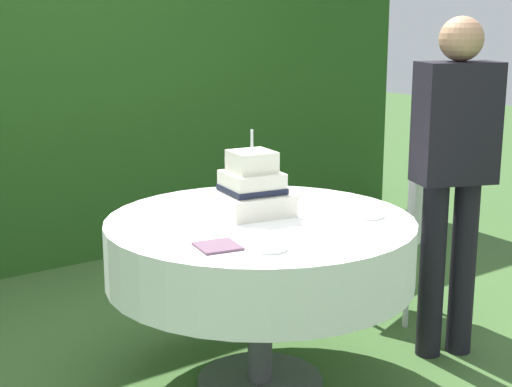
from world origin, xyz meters
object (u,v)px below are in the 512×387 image
at_px(wedding_cake, 252,189).
at_px(garden_chair, 407,219).
at_px(standing_person, 454,165).
at_px(serving_plate_left, 285,195).
at_px(cake_table, 260,249).
at_px(serving_plate_near, 270,248).
at_px(napkin_stack, 218,246).
at_px(serving_plate_far, 367,215).

height_order(wedding_cake, garden_chair, wedding_cake).
bearing_deg(standing_person, garden_chair, 65.41).
bearing_deg(serving_plate_left, cake_table, -142.82).
bearing_deg(garden_chair, standing_person, -114.59).
bearing_deg(cake_table, serving_plate_left, 37.18).
distance_m(cake_table, serving_plate_near, 0.46).
distance_m(napkin_stack, garden_chair, 1.56).
xyz_separation_m(wedding_cake, standing_person, (0.87, -0.38, 0.06)).
xyz_separation_m(wedding_cake, serving_plate_left, (0.32, 0.16, -0.10)).
relative_size(serving_plate_left, garden_chair, 0.16).
xyz_separation_m(serving_plate_near, garden_chair, (1.35, 0.55, -0.22)).
relative_size(napkin_stack, garden_chair, 0.17).
xyz_separation_m(wedding_cake, napkin_stack, (-0.40, -0.33, -0.10)).
height_order(serving_plate_near, napkin_stack, serving_plate_near).
bearing_deg(serving_plate_far, napkin_stack, 179.28).
bearing_deg(napkin_stack, serving_plate_near, -45.34).
distance_m(serving_plate_left, garden_chair, 0.80).
bearing_deg(napkin_stack, wedding_cake, 39.59).
height_order(serving_plate_left, napkin_stack, serving_plate_left).
height_order(serving_plate_far, garden_chair, garden_chair).
height_order(wedding_cake, standing_person, standing_person).
bearing_deg(serving_plate_left, garden_chair, -6.17).
height_order(serving_plate_far, napkin_stack, serving_plate_far).
distance_m(wedding_cake, standing_person, 0.95).
distance_m(cake_table, serving_plate_far, 0.48).
bearing_deg(wedding_cake, serving_plate_left, 27.25).
xyz_separation_m(wedding_cake, serving_plate_far, (0.36, -0.34, -0.10)).
bearing_deg(napkin_stack, standing_person, -1.95).
height_order(cake_table, standing_person, standing_person).
bearing_deg(garden_chair, wedding_cake, -175.81).
bearing_deg(napkin_stack, serving_plate_left, 34.61).
height_order(garden_chair, standing_person, standing_person).
height_order(wedding_cake, napkin_stack, wedding_cake).
height_order(napkin_stack, garden_chair, garden_chair).
bearing_deg(serving_plate_far, cake_table, 148.37).
height_order(napkin_stack, standing_person, standing_person).
relative_size(serving_plate_near, serving_plate_left, 0.89).
bearing_deg(napkin_stack, garden_chair, 15.50).
relative_size(serving_plate_near, garden_chair, 0.14).
xyz_separation_m(cake_table, serving_plate_far, (0.39, -0.24, 0.14)).
bearing_deg(cake_table, standing_person, -16.90).
xyz_separation_m(napkin_stack, garden_chair, (1.49, 0.41, -0.22)).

